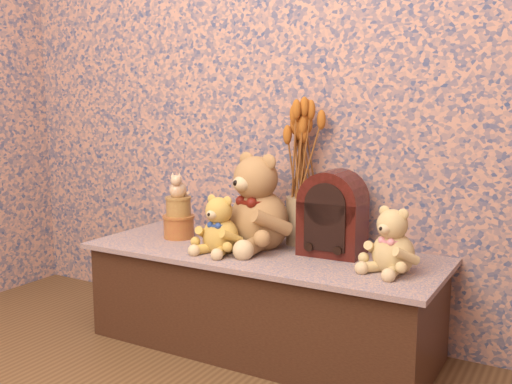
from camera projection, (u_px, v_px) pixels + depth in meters
The scene contains 10 objects.
display_shelf at pixel (262, 299), 2.34m from camera, with size 1.42×0.56×0.40m, color #3C4B7C.
teddy_large at pixel (259, 197), 2.34m from camera, with size 0.32×0.39×0.41m, color #98673B, non-canonical shape.
teddy_medium at pixel (221, 222), 2.27m from camera, with size 0.19×0.23×0.24m, color #C08D36, non-canonical shape.
teddy_small at pixel (394, 237), 2.01m from camera, with size 0.19×0.23×0.24m, color tan, non-canonical shape.
cathedral_radio at pixel (333, 212), 2.23m from camera, with size 0.24×0.17×0.32m, color #340F09, non-canonical shape.
ceramic_vase at pixel (300, 221), 2.40m from camera, with size 0.12×0.12×0.20m, color tan.
dried_stalks at pixel (301, 145), 2.35m from camera, with size 0.22×0.22×0.42m, color #B45C1C, non-canonical shape.
biscuit_tin_lower at pixel (179, 227), 2.52m from camera, with size 0.13×0.13×0.09m, color #BF8E38.
biscuit_tin_upper at pixel (178, 207), 2.50m from camera, with size 0.11×0.11×0.08m, color #CDB759.
cat_figurine at pixel (178, 184), 2.49m from camera, with size 0.08×0.09×0.11m, color silver, non-canonical shape.
Camera 1 is at (1.09, -0.73, 0.99)m, focal length 41.16 mm.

